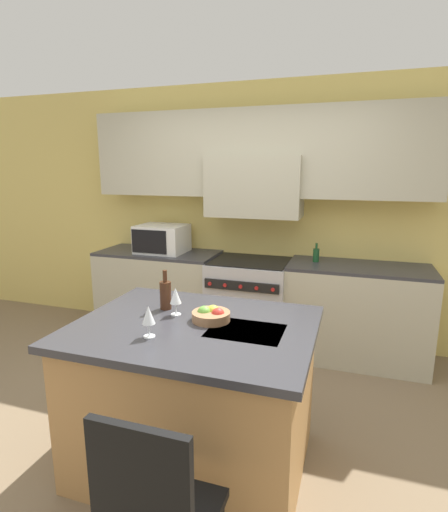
# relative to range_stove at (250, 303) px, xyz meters

# --- Properties ---
(ground_plane) EXTENTS (10.00, 10.00, 0.00)m
(ground_plane) POSITION_rel_range_stove_xyz_m (-0.00, -1.58, -0.46)
(ground_plane) COLOR #7A664C
(back_cabinetry) EXTENTS (10.00, 0.46, 2.70)m
(back_cabinetry) POSITION_rel_range_stove_xyz_m (-0.00, 0.27, 1.13)
(back_cabinetry) COLOR #DBC166
(back_cabinetry) RESTS_ON ground_plane
(back_counter) EXTENTS (3.42, 0.62, 0.94)m
(back_counter) POSITION_rel_range_stove_xyz_m (0.00, 0.02, 0.01)
(back_counter) COLOR #B2AD93
(back_counter) RESTS_ON ground_plane
(range_stove) EXTENTS (0.79, 0.70, 0.92)m
(range_stove) POSITION_rel_range_stove_xyz_m (0.00, 0.00, 0.00)
(range_stove) COLOR #B7B7BC
(range_stove) RESTS_ON ground_plane
(microwave) EXTENTS (0.51, 0.43, 0.30)m
(microwave) POSITION_rel_range_stove_xyz_m (-1.00, 0.02, 0.63)
(microwave) COLOR silver
(microwave) RESTS_ON back_counter
(kitchen_island) EXTENTS (1.40, 1.10, 0.93)m
(kitchen_island) POSITION_rel_range_stove_xyz_m (0.12, -1.78, 0.01)
(kitchen_island) COLOR #B7844C
(kitchen_island) RESTS_ON ground_plane
(wine_bottle) EXTENTS (0.07, 0.07, 0.26)m
(wine_bottle) POSITION_rel_range_stove_xyz_m (-0.15, -1.60, 0.57)
(wine_bottle) COLOR #422314
(wine_bottle) RESTS_ON kitchen_island
(wine_glass_near) EXTENTS (0.07, 0.07, 0.18)m
(wine_glass_near) POSITION_rel_range_stove_xyz_m (-0.04, -2.03, 0.60)
(wine_glass_near) COLOR white
(wine_glass_near) RESTS_ON kitchen_island
(wine_glass_far) EXTENTS (0.07, 0.07, 0.18)m
(wine_glass_far) POSITION_rel_range_stove_xyz_m (-0.04, -1.68, 0.60)
(wine_glass_far) COLOR white
(wine_glass_far) RESTS_ON kitchen_island
(fruit_bowl) EXTENTS (0.23, 0.23, 0.09)m
(fruit_bowl) POSITION_rel_range_stove_xyz_m (0.20, -1.70, 0.51)
(fruit_bowl) COLOR #996B47
(fruit_bowl) RESTS_ON kitchen_island
(oil_bottle_on_counter) EXTENTS (0.06, 0.06, 0.18)m
(oil_bottle_on_counter) POSITION_rel_range_stove_xyz_m (0.64, 0.07, 0.55)
(oil_bottle_on_counter) COLOR #194723
(oil_bottle_on_counter) RESTS_ON back_counter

